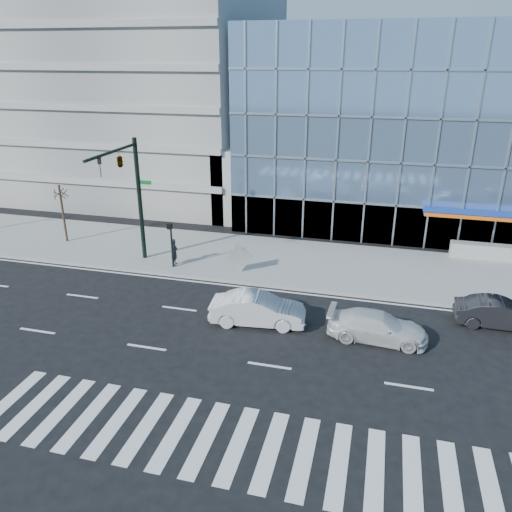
# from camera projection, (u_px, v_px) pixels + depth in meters

# --- Properties ---
(ground) EXTENTS (160.00, 160.00, 0.00)m
(ground) POSITION_uv_depth(u_px,v_px,m) (287.00, 322.00, 25.88)
(ground) COLOR black
(ground) RESTS_ON ground
(sidewalk) EXTENTS (120.00, 8.00, 0.15)m
(sidewalk) POSITION_uv_depth(u_px,v_px,m) (311.00, 263.00, 33.02)
(sidewalk) COLOR gray
(sidewalk) RESTS_ON ground
(theatre_building) EXTENTS (42.00, 26.00, 15.00)m
(theatre_building) POSITION_uv_depth(u_px,v_px,m) (507.00, 122.00, 43.11)
(theatre_building) COLOR #7092BB
(theatre_building) RESTS_ON ground
(parking_garage) EXTENTS (24.00, 24.00, 20.00)m
(parking_garage) POSITION_uv_depth(u_px,v_px,m) (145.00, 85.00, 50.08)
(parking_garage) COLOR gray
(parking_garage) RESTS_ON ground
(ramp_block) EXTENTS (6.00, 8.00, 6.00)m
(ramp_block) POSITION_uv_depth(u_px,v_px,m) (260.00, 180.00, 42.28)
(ramp_block) COLOR gray
(ramp_block) RESTS_ON ground
(traffic_signal) EXTENTS (1.14, 5.74, 8.00)m
(traffic_signal) POSITION_uv_depth(u_px,v_px,m) (126.00, 174.00, 30.21)
(traffic_signal) COLOR black
(traffic_signal) RESTS_ON sidewalk
(ped_signal_post) EXTENTS (0.30, 0.33, 3.00)m
(ped_signal_post) POSITION_uv_depth(u_px,v_px,m) (171.00, 238.00, 31.48)
(ped_signal_post) COLOR black
(ped_signal_post) RESTS_ON sidewalk
(street_tree_near) EXTENTS (1.10, 1.10, 4.23)m
(street_tree_near) POSITION_uv_depth(u_px,v_px,m) (60.00, 193.00, 35.37)
(street_tree_near) COLOR #332319
(street_tree_near) RESTS_ON sidewalk
(white_suv) EXTENTS (4.85, 2.10, 1.39)m
(white_suv) POSITION_uv_depth(u_px,v_px,m) (377.00, 327.00, 24.11)
(white_suv) COLOR silver
(white_suv) RESTS_ON ground
(white_sedan) EXTENTS (5.03, 2.22, 1.60)m
(white_sedan) POSITION_uv_depth(u_px,v_px,m) (258.00, 309.00, 25.51)
(white_sedan) COLOR silver
(white_sedan) RESTS_ON ground
(dark_sedan) EXTENTS (4.43, 1.56, 1.46)m
(dark_sedan) POSITION_uv_depth(u_px,v_px,m) (500.00, 314.00, 25.25)
(dark_sedan) COLOR black
(dark_sedan) RESTS_ON ground
(pedestrian) EXTENTS (0.53, 0.71, 1.77)m
(pedestrian) POSITION_uv_depth(u_px,v_px,m) (175.00, 252.00, 32.29)
(pedestrian) COLOR black
(pedestrian) RESTS_ON sidewalk
(tilted_panel) EXTENTS (1.80, 0.41, 1.82)m
(tilted_panel) POSITION_uv_depth(u_px,v_px,m) (239.00, 258.00, 31.24)
(tilted_panel) COLOR #A1A1A1
(tilted_panel) RESTS_ON sidewalk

